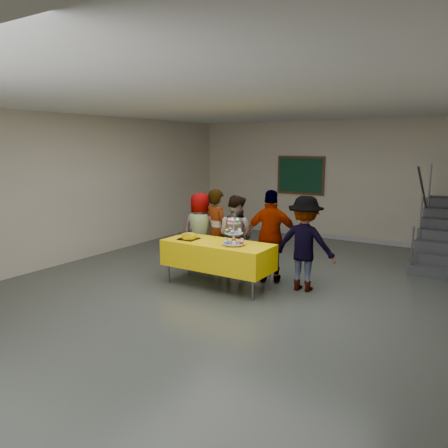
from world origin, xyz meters
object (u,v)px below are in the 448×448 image
object	(u,v)px
schoolchild_d	(271,237)
noticeboard	(301,175)
bake_table	(218,254)
schoolchild_b	(217,231)
cupcake_stand	(234,234)
schoolchild_a	(200,231)
schoolchild_e	(305,244)
bear_cake	(189,236)
schoolchild_c	(236,236)

from	to	relation	value
schoolchild_d	noticeboard	xyz separation A→B (m)	(-1.19, 4.09, 0.79)
bake_table	schoolchild_b	world-z (taller)	schoolchild_b
cupcake_stand	schoolchild_a	world-z (taller)	schoolchild_a
noticeboard	schoolchild_b	bearing A→B (deg)	-89.58
schoolchild_e	bear_cake	bearing A→B (deg)	14.83
bake_table	schoolchild_e	world-z (taller)	schoolchild_e
bear_cake	schoolchild_c	world-z (taller)	schoolchild_c
bake_table	bear_cake	xyz separation A→B (m)	(-0.55, -0.08, 0.27)
cupcake_stand	schoolchild_d	xyz separation A→B (m)	(0.32, 0.74, -0.14)
bake_table	cupcake_stand	world-z (taller)	cupcake_stand
schoolchild_c	schoolchild_e	world-z (taller)	schoolchild_e
schoolchild_b	bear_cake	bearing A→B (deg)	104.25
schoolchild_e	schoolchild_a	bearing A→B (deg)	-9.01
bake_table	schoolchild_a	xyz separation A→B (m)	(-0.89, 0.75, 0.19)
bear_cake	schoolchild_e	xyz separation A→B (m)	(1.85, 0.70, -0.04)
bake_table	schoolchild_d	size ratio (longest dim) A/B	1.15
bake_table	noticeboard	xyz separation A→B (m)	(-0.53, 4.79, 1.04)
schoolchild_a	schoolchild_d	world-z (taller)	schoolchild_d
bake_table	bear_cake	size ratio (longest dim) A/B	5.25
schoolchild_b	schoolchild_a	bearing A→B (deg)	14.80
bear_cake	schoolchild_e	world-z (taller)	schoolchild_e
schoolchild_d	schoolchild_a	bearing A→B (deg)	-22.80
schoolchild_a	schoolchild_e	distance (m)	2.20
schoolchild_d	noticeboard	world-z (taller)	noticeboard
noticeboard	schoolchild_a	bearing A→B (deg)	-95.10
noticeboard	schoolchild_c	bearing A→B (deg)	-83.65
bear_cake	schoolchild_d	distance (m)	1.43
bake_table	schoolchild_e	distance (m)	1.46
bear_cake	noticeboard	bearing A→B (deg)	89.76
schoolchild_b	schoolchild_d	xyz separation A→B (m)	(1.16, -0.03, 0.03)
cupcake_stand	schoolchild_c	world-z (taller)	schoolchild_c
cupcake_stand	schoolchild_e	xyz separation A→B (m)	(0.96, 0.67, -0.17)
schoolchild_a	schoolchild_d	bearing A→B (deg)	167.40
schoolchild_a	noticeboard	bearing A→B (deg)	-105.75
bake_table	noticeboard	bearing A→B (deg)	96.27
bake_table	schoolchild_c	size ratio (longest dim) A/B	1.26
cupcake_stand	bake_table	bearing A→B (deg)	172.37
schoolchild_a	noticeboard	world-z (taller)	noticeboard
schoolchild_d	bake_table	bearing A→B (deg)	25.43
schoolchild_c	schoolchild_e	size ratio (longest dim) A/B	0.95
schoolchild_d	schoolchild_e	bearing A→B (deg)	152.71
bear_cake	schoolchild_b	bearing A→B (deg)	86.39
schoolchild_a	noticeboard	xyz separation A→B (m)	(0.36, 4.04, 0.86)
schoolchild_b	schoolchild_d	distance (m)	1.16
bear_cake	noticeboard	size ratio (longest dim) A/B	0.28
cupcake_stand	noticeboard	xyz separation A→B (m)	(-0.87, 4.83, 0.65)
schoolchild_e	schoolchild_b	bearing A→B (deg)	-9.06
bake_table	schoolchild_b	size ratio (longest dim) A/B	1.19
schoolchild_b	schoolchild_e	bearing A→B (deg)	-165.47
cupcake_stand	schoolchild_b	bearing A→B (deg)	137.48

